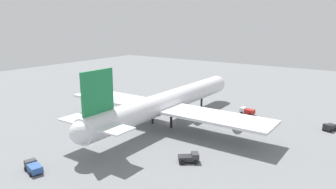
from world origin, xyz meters
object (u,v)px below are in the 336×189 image
Objects in this scene: cargo_airplane at (167,102)px; safety_cone_nose at (220,101)px; catering_truck at (329,127)px; baggage_tug at (190,158)px; fuel_truck at (33,167)px; cargo_loader at (247,111)px.

safety_cone_nose is at bearing -3.60° from cargo_airplane.
safety_cone_nose is at bearing 73.55° from catering_truck.
baggage_tug is (-39.26, 21.49, 0.01)m from catering_truck.
baggage_tug is at bearing -161.40° from safety_cone_nose.
baggage_tug is at bearing -47.34° from fuel_truck.
catering_truck is (60.94, -45.02, 0.00)m from fuel_truck.
safety_cone_nose is at bearing 55.52° from cargo_loader.
catering_truck is (20.48, -40.54, -5.44)m from cargo_airplane.
cargo_loader reaches higher than catering_truck.
catering_truck is 0.88× the size of baggage_tug.
fuel_truck is at bearing 174.88° from safety_cone_nose.
cargo_loader is at bearing 86.17° from catering_truck.
cargo_airplane is at bearing 45.40° from baggage_tug.
fuel_truck is 1.16× the size of cargo_loader.
fuel_truck is 9.45× the size of safety_cone_nose.
baggage_tug is (-18.79, -19.05, -5.43)m from cargo_airplane.
safety_cone_nose is (72.32, -6.48, -0.75)m from fuel_truck.
cargo_airplane is at bearing -6.32° from fuel_truck.
catering_truck is at bearing -63.20° from cargo_airplane.
baggage_tug is at bearing -134.60° from cargo_airplane.
cargo_airplane is 27.92m from cargo_loader.
cargo_airplane reaches higher than safety_cone_nose.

